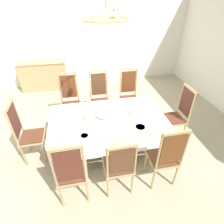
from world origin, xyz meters
TOP-DOWN VIEW (x-y plane):
  - ground at (0.00, 0.00)m, footprint 6.44×6.08m
  - back_wall at (0.00, 3.08)m, footprint 6.44×0.08m
  - dining_table at (0.00, -0.24)m, footprint 2.10×1.18m
  - tablecloth at (0.00, -0.24)m, footprint 2.12×1.20m
  - chair_south_a at (-0.69, -1.24)m, footprint 0.44×0.42m
  - chair_north_a at (-0.69, 0.76)m, footprint 0.44×0.42m
  - chair_south_b at (-0.01, -1.23)m, footprint 0.44×0.42m
  - chair_north_b at (-0.01, 0.76)m, footprint 0.44×0.42m
  - chair_south_c at (0.72, -1.24)m, footprint 0.44×0.42m
  - chair_north_c at (0.72, 0.76)m, footprint 0.44×0.42m
  - chair_head_west at (-1.46, -0.24)m, footprint 0.42×0.44m
  - chair_head_east at (1.46, -0.24)m, footprint 0.42×0.44m
  - soup_tureen at (-0.07, -0.24)m, footprint 0.31×0.31m
  - candlestick_west at (-0.43, -0.24)m, footprint 0.07×0.07m
  - candlestick_east at (0.43, -0.24)m, footprint 0.07×0.07m
  - bowl_near_left at (-0.78, -0.69)m, footprint 0.17×0.17m
  - bowl_near_right at (0.48, -0.71)m, footprint 0.20×0.20m
  - bowl_far_left at (-0.46, -0.73)m, footprint 0.15×0.15m
  - spoon_primary at (-0.89, -0.67)m, footprint 0.06×0.17m
  - spoon_secondary at (0.61, -0.68)m, footprint 0.03×0.18m
  - sideboard at (-1.52, 2.76)m, footprint 1.44×0.48m
  - mounted_clock at (0.78, 3.01)m, footprint 0.31×0.06m
  - chandelier at (-0.00, -0.24)m, footprint 0.65×0.65m

SIDE VIEW (x-z plane):
  - ground at x=0.00m, z-range -0.04..0.00m
  - sideboard at x=-1.52m, z-range 0.00..0.91m
  - chair_south_b at x=-0.01m, z-range 0.03..1.12m
  - chair_head_east at x=1.46m, z-range 0.01..1.20m
  - chair_south_c at x=0.72m, z-range 0.01..1.21m
  - chair_south_a at x=-0.69m, z-range 0.01..1.21m
  - chair_head_west at x=-1.46m, z-range 0.01..1.22m
  - chair_north_c at x=0.72m, z-range 0.01..1.22m
  - chair_north_b at x=-0.01m, z-range 0.00..1.23m
  - chair_north_a at x=-0.69m, z-range 0.00..1.23m
  - tablecloth at x=0.00m, z-range 0.44..0.85m
  - dining_table at x=0.00m, z-range 0.30..1.05m
  - spoon_primary at x=-0.89m, z-range 0.76..0.77m
  - spoon_secondary at x=0.61m, z-range 0.76..0.77m
  - bowl_near_left at x=-0.78m, z-range 0.76..0.79m
  - bowl_far_left at x=-0.46m, z-range 0.76..0.79m
  - bowl_near_right at x=0.48m, z-range 0.76..0.81m
  - soup_tureen at x=-0.07m, z-range 0.75..0.99m
  - candlestick_east at x=0.43m, z-range 0.72..1.06m
  - candlestick_west at x=-0.43m, z-range 0.72..1.10m
  - back_wall at x=0.00m, z-range 0.00..3.07m
  - mounted_clock at x=0.78m, z-range 2.05..2.36m
  - chandelier at x=0.00m, z-range 2.06..2.72m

